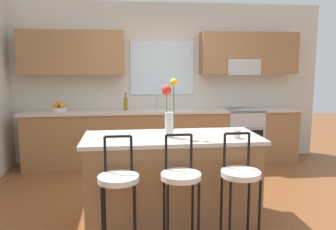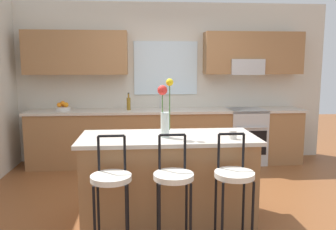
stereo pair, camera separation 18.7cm
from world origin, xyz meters
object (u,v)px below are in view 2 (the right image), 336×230
fruit_bowl_oranges (63,107)px  bottle_olive_oil (129,103)px  bar_stool_near (111,183)px  flower_vase (165,110)px  bar_stool_middle (174,181)px  mug_ceramic (233,134)px  oven_range (245,136)px  bar_stool_far (234,180)px  kitchen_island (168,178)px

fruit_bowl_oranges → bottle_olive_oil: bottle_olive_oil is taller
bar_stool_near → flower_vase: 0.94m
flower_vase → bar_stool_middle: bearing=-86.0°
fruit_bowl_oranges → bottle_olive_oil: size_ratio=0.84×
bar_stool_near → mug_ceramic: bar_stool_near is taller
oven_range → flower_vase: flower_vase is taller
oven_range → mug_ceramic: bearing=-110.6°
bar_stool_far → flower_vase: size_ratio=1.72×
bar_stool_near → bar_stool_far: 1.10m
bar_stool_far → bar_stool_near: bearing=180.0°
oven_range → kitchen_island: size_ratio=0.50×
mug_ceramic → bottle_olive_oil: bottle_olive_oil is taller
oven_range → flower_vase: (-1.53, -2.14, 0.75)m
bar_stool_near → fruit_bowl_oranges: 2.91m
kitchen_island → bar_stool_near: size_ratio=1.78×
bar_stool_middle → bar_stool_near: bearing=180.0°
bar_stool_near → bar_stool_middle: size_ratio=1.00×
bar_stool_near → bottle_olive_oil: size_ratio=3.65×
bar_stool_middle → fruit_bowl_oranges: fruit_bowl_oranges is taller
bottle_olive_oil → mug_ceramic: bearing=-64.1°
fruit_bowl_oranges → bar_stool_middle: bearing=-60.4°
fruit_bowl_oranges → bottle_olive_oil: (1.06, -0.00, 0.06)m
oven_range → fruit_bowl_oranges: 3.08m
oven_range → mug_ceramic: (-0.85, -2.28, 0.51)m
bottle_olive_oil → bar_stool_near: bearing=-91.5°
bar_stool_far → bottle_olive_oil: (-1.03, 2.71, 0.40)m
bar_stool_far → mug_ceramic: 0.53m
flower_vase → bottle_olive_oil: bearing=101.5°
bar_stool_middle → bar_stool_far: size_ratio=1.00×
bar_stool_far → fruit_bowl_oranges: fruit_bowl_oranges is taller
kitchen_island → bar_stool_near: 0.84m
kitchen_island → bar_stool_far: (0.55, -0.61, 0.17)m
oven_range → bar_stool_far: size_ratio=0.88×
bar_stool_middle → bottle_olive_oil: bottle_olive_oil is taller
flower_vase → bottle_olive_oil: 2.22m
oven_range → bar_stool_middle: bar_stool_middle is taller
bar_stool_middle → bar_stool_far: (0.55, 0.00, 0.00)m
oven_range → fruit_bowl_oranges: bearing=179.5°
oven_range → kitchen_island: bearing=-125.7°
bar_stool_far → mug_ceramic: bearing=77.6°
bar_stool_near → bar_stool_far: size_ratio=1.00×
bar_stool_middle → fruit_bowl_oranges: size_ratio=4.34×
kitchen_island → bar_stool_near: (-0.55, -0.61, 0.17)m
bar_stool_far → flower_vase: flower_vase is taller
oven_range → bar_stool_near: size_ratio=0.88×
bar_stool_middle → flower_vase: (-0.04, 0.54, 0.57)m
bar_stool_near → bar_stool_middle: same height
bar_stool_middle → mug_ceramic: size_ratio=11.58×
flower_vase → fruit_bowl_oranges: bearing=124.7°
bar_stool_near → bottle_olive_oil: 2.74m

